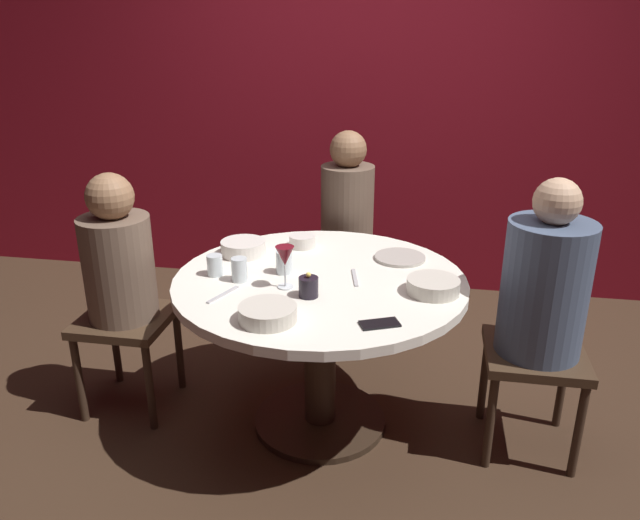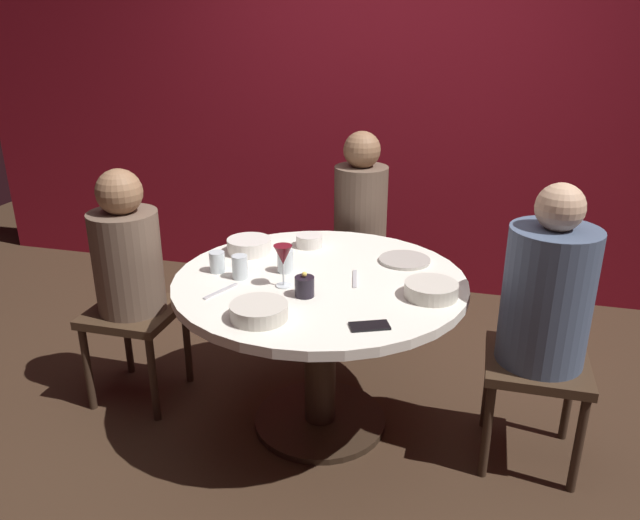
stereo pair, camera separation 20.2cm
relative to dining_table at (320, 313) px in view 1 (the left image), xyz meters
The scene contains 19 objects.
ground_plane 0.56m from the dining_table, ahead, with size 8.00×8.00×0.00m, color #382619.
back_wall 1.87m from the dining_table, 90.00° to the left, with size 6.00×0.10×2.60m, color maroon.
dining_table is the anchor object (origin of this frame).
seated_diner_left 0.92m from the dining_table, behind, with size 0.40×0.40×1.14m.
seated_diner_back 0.87m from the dining_table, 90.00° to the left, with size 0.40×0.40×1.20m.
seated_diner_right 0.92m from the dining_table, ahead, with size 0.40×0.40×1.19m.
candle_holder 0.28m from the dining_table, 93.56° to the right, with size 0.08×0.08×0.10m.
wine_glass 0.34m from the dining_table, 134.30° to the right, with size 0.08×0.08×0.18m.
dinner_plate 0.46m from the dining_table, 40.96° to the left, with size 0.23×0.23×0.01m, color #B2ADA3.
cell_phone 0.50m from the dining_table, 53.57° to the right, with size 0.07×0.14×0.01m, color black.
bowl_serving_large 0.51m from the dining_table, ahead, with size 0.21×0.21×0.06m, color beige.
bowl_salad_center 0.43m from the dining_table, 112.54° to the left, with size 0.12×0.12×0.06m, color silver.
bowl_small_white 0.49m from the dining_table, 152.17° to the left, with size 0.20×0.20×0.07m, color silver.
bowl_sauce_side 0.48m from the dining_table, 105.59° to the right, with size 0.21×0.21×0.06m, color beige.
cup_near_candle 0.49m from the dining_table, behind, with size 0.07×0.07×0.09m, color silver.
cup_by_left_diner 0.40m from the dining_table, 164.86° to the right, with size 0.07×0.07×0.10m, color silver.
cup_by_right_diner 0.27m from the dining_table, behind, with size 0.07×0.07×0.10m, color silver.
fork_near_plate 0.22m from the dining_table, ahead, with size 0.02×0.18×0.01m, color #B7B7BC.
knife_near_plate 0.45m from the dining_table, 145.25° to the right, with size 0.02×0.18×0.01m, color #B7B7BC.
Camera 1 is at (0.41, -2.33, 1.73)m, focal length 34.46 mm.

